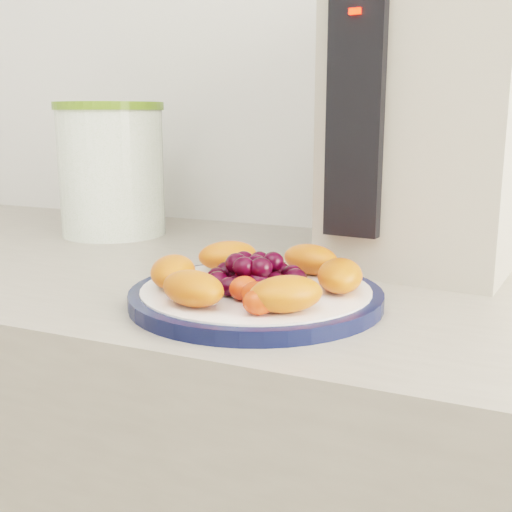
% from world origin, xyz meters
% --- Properties ---
extents(plate_rim, '(0.26, 0.26, 0.01)m').
position_xyz_m(plate_rim, '(0.07, 1.06, 0.91)').
color(plate_rim, '#0C1333').
rests_on(plate_rim, counter).
extents(plate_face, '(0.23, 0.23, 0.02)m').
position_xyz_m(plate_face, '(0.07, 1.06, 0.91)').
color(plate_face, white).
rests_on(plate_face, counter).
extents(canister, '(0.20, 0.20, 0.19)m').
position_xyz_m(canister, '(-0.30, 1.32, 1.00)').
color(canister, '#417222').
rests_on(canister, counter).
extents(canister_lid, '(0.21, 0.21, 0.01)m').
position_xyz_m(canister_lid, '(-0.30, 1.32, 1.10)').
color(canister_lid, '#5B7F27').
rests_on(canister_lid, canister).
extents(appliance_body, '(0.24, 0.31, 0.37)m').
position_xyz_m(appliance_body, '(0.20, 1.34, 1.08)').
color(appliance_body, '#AEA694').
rests_on(appliance_body, counter).
extents(appliance_panel, '(0.06, 0.03, 0.27)m').
position_xyz_m(appliance_panel, '(0.13, 1.19, 1.09)').
color(appliance_panel, black).
rests_on(appliance_panel, appliance_body).
extents(appliance_led, '(0.01, 0.01, 0.01)m').
position_xyz_m(appliance_led, '(0.13, 1.18, 1.19)').
color(appliance_led, '#FF0C05').
rests_on(appliance_led, appliance_panel).
extents(fruit_plate, '(0.22, 0.22, 0.04)m').
position_xyz_m(fruit_plate, '(0.07, 1.05, 0.93)').
color(fruit_plate, '#D44316').
rests_on(fruit_plate, plate_face).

